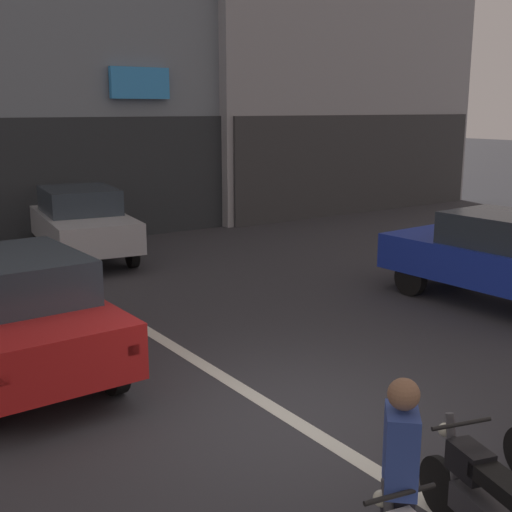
% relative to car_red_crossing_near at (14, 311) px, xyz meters
% --- Properties ---
extents(ground_plane, '(120.00, 120.00, 0.00)m').
position_rel_car_red_crossing_near_xyz_m(ground_plane, '(2.16, -3.03, -0.89)').
color(ground_plane, '#333338').
extents(lane_centre_line, '(0.20, 18.00, 0.01)m').
position_rel_car_red_crossing_near_xyz_m(lane_centre_line, '(2.16, 2.97, -0.88)').
color(lane_centre_line, silver).
rests_on(lane_centre_line, ground).
extents(building_far_right, '(10.55, 8.35, 10.74)m').
position_rel_car_red_crossing_near_xyz_m(building_far_right, '(13.38, 11.75, 4.47)').
color(building_far_right, '#9E9EA3').
rests_on(building_far_right, ground).
extents(car_red_crossing_near, '(1.87, 4.14, 1.64)m').
position_rel_car_red_crossing_near_xyz_m(car_red_crossing_near, '(0.00, 0.00, 0.00)').
color(car_red_crossing_near, black).
rests_on(car_red_crossing_near, ground).
extents(car_blue_parked_kerbside, '(1.93, 4.17, 1.64)m').
position_rel_car_red_crossing_near_xyz_m(car_blue_parked_kerbside, '(7.93, -1.61, 0.00)').
color(car_blue_parked_kerbside, black).
rests_on(car_blue_parked_kerbside, ground).
extents(car_silver_down_street, '(2.31, 4.30, 1.64)m').
position_rel_car_red_crossing_near_xyz_m(car_silver_down_street, '(3.18, 6.14, 0.00)').
color(car_silver_down_street, black).
rests_on(car_silver_down_street, ground).
extents(motorcycle_black_row_left_mid, '(0.62, 1.63, 0.98)m').
position_rel_car_red_crossing_near_xyz_m(motorcycle_black_row_left_mid, '(1.96, -5.71, -0.43)').
color(motorcycle_black_row_left_mid, black).
rests_on(motorcycle_black_row_left_mid, ground).
extents(person_by_motorcycles, '(0.41, 0.41, 1.67)m').
position_rel_car_red_crossing_near_xyz_m(person_by_motorcycles, '(1.07, -5.65, -0.03)').
color(person_by_motorcycles, '#23232D').
rests_on(person_by_motorcycles, ground).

